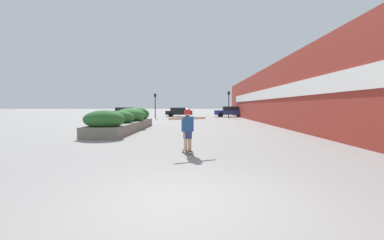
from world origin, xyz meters
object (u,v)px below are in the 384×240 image
object	(u,v)px
car_leftmost	(275,111)
skateboarder	(188,125)
traffic_light_right	(229,100)
car_center_left	(123,112)
car_center_right	(230,111)
car_rightmost	(179,112)
traffic_light_left	(155,101)
skateboard	(188,152)

from	to	relation	value
car_leftmost	skateboarder	bearing A→B (deg)	158.33
traffic_light_right	car_center_left	bearing A→B (deg)	160.11
skateboarder	car_leftmost	distance (m)	34.17
car_center_left	car_center_right	size ratio (longest dim) A/B	0.94
car_center_right	car_rightmost	bearing A→B (deg)	84.74
traffic_light_left	skateboarder	bearing A→B (deg)	-78.49
skateboard	car_leftmost	bearing A→B (deg)	42.02
skateboard	car_center_left	bearing A→B (deg)	83.32
car_center_right	car_rightmost	distance (m)	7.79
skateboard	traffic_light_left	xyz separation A→B (m)	(-5.17, 25.39, 2.17)
car_leftmost	car_rightmost	world-z (taller)	car_leftmost
skateboarder	car_rightmost	world-z (taller)	skateboarder
car_center_left	car_rightmost	world-z (taller)	car_center_left
skateboarder	traffic_light_right	world-z (taller)	traffic_light_right
traffic_light_left	car_center_right	bearing A→B (deg)	23.19
traffic_light_right	car_leftmost	bearing A→B (deg)	40.08
car_center_left	traffic_light_right	distance (m)	16.44
car_center_left	car_center_right	world-z (taller)	car_center_right
car_center_left	car_center_right	bearing A→B (deg)	-92.09
traffic_light_right	skateboard	bearing A→B (deg)	-100.24
car_center_left	traffic_light_right	bearing A→B (deg)	-109.89
skateboard	car_rightmost	bearing A→B (deg)	68.15
car_leftmost	car_center_left	size ratio (longest dim) A/B	0.98
car_leftmost	traffic_light_left	bearing A→B (deg)	109.70
car_rightmost	skateboarder	bearing A→B (deg)	4.46
skateboarder	traffic_light_right	xyz separation A→B (m)	(4.50, 24.93, 1.44)
car_leftmost	car_rightmost	xyz separation A→B (m)	(-15.01, -1.14, -0.09)
car_center_right	traffic_light_right	xyz separation A→B (m)	(-0.86, -4.97, 1.58)
car_center_left	car_rightmost	bearing A→B (deg)	-89.19
skateboarder	car_rightmost	size ratio (longest dim) A/B	0.35
skateboard	car_center_left	xyz separation A→B (m)	(-10.88, 30.50, 0.68)
car_center_left	skateboarder	bearing A→B (deg)	-160.37
car_leftmost	traffic_light_left	xyz separation A→B (m)	(-17.79, -6.37, 1.42)
skateboard	traffic_light_right	distance (m)	25.44
car_center_left	traffic_light_left	bearing A→B (deg)	-131.83
car_leftmost	traffic_light_left	distance (m)	18.95
car_center_left	car_center_right	xyz separation A→B (m)	(16.25, -0.59, 0.07)
car_rightmost	car_center_left	bearing A→B (deg)	-89.19
traffic_light_right	traffic_light_left	bearing A→B (deg)	177.29
skateboard	car_rightmost	world-z (taller)	car_rightmost
skateboard	traffic_light_left	bearing A→B (deg)	75.20
skateboard	car_leftmost	size ratio (longest dim) A/B	0.14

